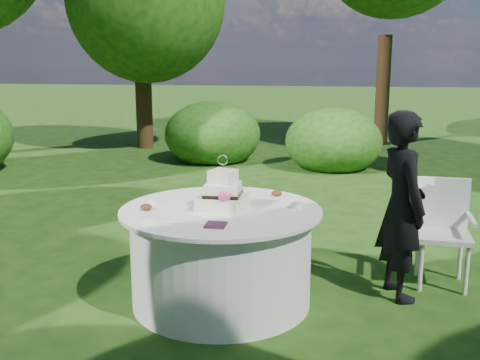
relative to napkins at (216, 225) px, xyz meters
name	(u,v)px	position (x,y,z in m)	size (l,w,h in m)	color
ground	(222,301)	(-0.07, 0.47, -0.78)	(80.00, 80.00, 0.00)	#193A0F
napkins	(216,225)	(0.00, 0.00, 0.00)	(0.14, 0.14, 0.02)	#441D38
feather_plume	(188,222)	(-0.21, 0.03, 0.00)	(0.48, 0.07, 0.01)	white
guest	(402,206)	(1.32, 0.86, -0.02)	(0.55, 0.36, 1.52)	black
table	(221,255)	(-0.07, 0.47, -0.39)	(1.56, 1.56, 0.77)	white
cake	(223,195)	(-0.04, 0.45, 0.10)	(0.39, 0.39, 0.43)	silver
chair	(443,224)	(1.71, 1.23, -0.26)	(0.47, 0.46, 0.90)	silver
votives	(200,208)	(-0.21, 0.39, 0.01)	(1.26, 0.66, 0.04)	white
petal_cups	(215,200)	(-0.15, 0.64, 0.02)	(1.01, 0.73, 0.05)	#562D16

